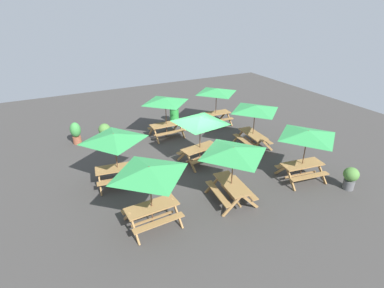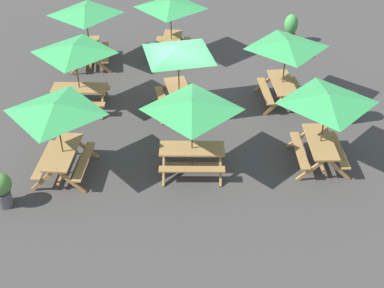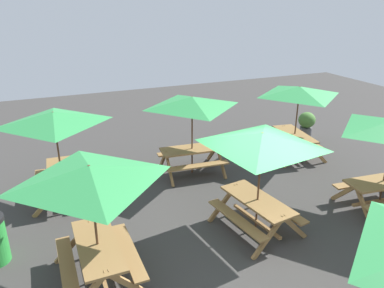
# 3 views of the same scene
# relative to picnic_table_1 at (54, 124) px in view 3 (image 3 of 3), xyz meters

# --- Properties ---
(ground_plane) EXTENTS (29.47, 29.47, 0.00)m
(ground_plane) POSITION_rel_picnic_table_1_xyz_m (-3.52, -3.64, -1.99)
(ground_plane) COLOR #3D3A38
(ground_plane) RESTS_ON ground
(picnic_table_1) EXTENTS (2.09, 2.09, 2.34)m
(picnic_table_1) POSITION_rel_picnic_table_1_xyz_m (0.00, 0.00, 0.00)
(picnic_table_1) COLOR olive
(picnic_table_1) RESTS_ON ground
(picnic_table_2) EXTENTS (2.15, 2.15, 2.34)m
(picnic_table_2) POSITION_rel_picnic_table_1_xyz_m (0.07, -3.63, 0.00)
(picnic_table_2) COLOR olive
(picnic_table_2) RESTS_ON ground
(picnic_table_3) EXTENTS (2.27, 2.27, 2.34)m
(picnic_table_3) POSITION_rel_picnic_table_1_xyz_m (-0.03, -7.18, 0.00)
(picnic_table_3) COLOR olive
(picnic_table_3) RESTS_ON ground
(picnic_table_4) EXTENTS (2.02, 2.02, 2.34)m
(picnic_table_4) POSITION_rel_picnic_table_1_xyz_m (-3.45, -0.35, 0.00)
(picnic_table_4) COLOR olive
(picnic_table_4) RESTS_ON ground
(picnic_table_6) EXTENTS (2.80, 2.80, 2.34)m
(picnic_table_6) POSITION_rel_picnic_table_1_xyz_m (-3.18, -3.82, 0.00)
(picnic_table_6) COLOR olive
(picnic_table_6) RESTS_ON ground
(potted_plant_2) EXTENTS (0.61, 0.61, 0.97)m
(potted_plant_2) POSITION_rel_picnic_table_1_xyz_m (1.19, -8.63, -1.43)
(potted_plant_2) COLOR #59595B
(potted_plant_2) RESTS_ON ground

